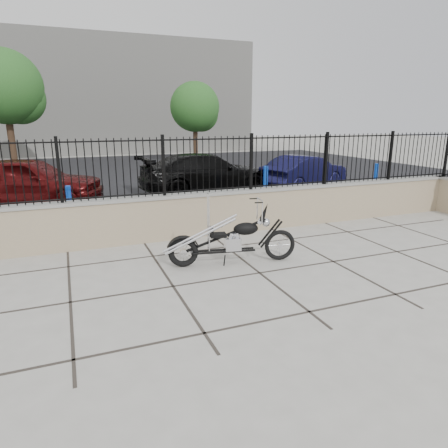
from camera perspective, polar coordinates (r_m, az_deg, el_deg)
name	(u,v)px	position (r m, az deg, el deg)	size (l,w,h in m)	color
ground_plane	(260,273)	(6.82, 5.11, -6.99)	(90.00, 90.00, 0.00)	#99968E
parking_lot	(135,176)	(18.53, -12.58, 6.75)	(30.00, 30.00, 0.00)	black
retaining_wall	(210,213)	(8.87, -2.07, 1.52)	(14.00, 0.36, 0.96)	gray
iron_fence	(209,165)	(8.68, -2.14, 8.47)	(14.00, 0.08, 1.20)	black
background_building	(100,97)	(32.29, -17.27, 16.94)	(22.00, 6.00, 8.00)	beige
chopper_motorcycle	(230,228)	(7.01, 0.90, -0.59)	(2.20, 0.39, 1.32)	black
car_red	(28,181)	(13.18, -26.21, 5.52)	(1.71, 4.25, 1.45)	#460A0A
car_black	(206,173)	(14.00, -2.53, 7.31)	(1.89, 4.66, 1.35)	black
car_blue	(305,172)	(15.14, 11.48, 7.33)	(1.28, 3.67, 1.21)	black
bollard_a	(70,207)	(10.06, -21.16, 2.27)	(0.12, 0.12, 1.01)	blue
bollard_b	(265,185)	(12.13, 5.94, 5.55)	(0.14, 0.14, 1.14)	#0C38C1
bollard_c	(375,179)	(14.53, 20.82, 6.03)	(0.13, 0.13, 1.05)	#0C20BD
tree_left	(4,83)	(22.26, -28.93, 17.21)	(3.46, 3.46, 5.84)	#382619
tree_right	(195,105)	(23.14, -4.19, 16.66)	(2.73, 2.73, 4.61)	#382619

